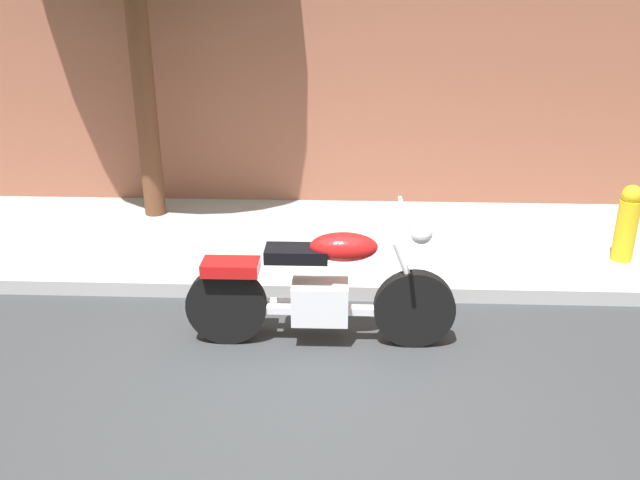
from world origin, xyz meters
TOP-DOWN VIEW (x-y plane):
  - ground_plane at (0.00, 0.00)m, footprint 60.00×60.00m
  - sidewalk at (0.00, 2.57)m, footprint 24.22×2.46m
  - motorcycle at (0.09, 0.61)m, footprint 2.12×0.70m
  - fire_hydrant at (3.01, 2.09)m, footprint 0.20×0.20m

SIDE VIEW (x-z plane):
  - ground_plane at x=0.00m, z-range 0.00..0.00m
  - sidewalk at x=0.00m, z-range 0.00..0.14m
  - fire_hydrant at x=3.01m, z-range 0.00..0.91m
  - motorcycle at x=0.09m, z-range -0.10..1.04m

